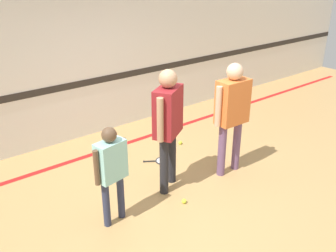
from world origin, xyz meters
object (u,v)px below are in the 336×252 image
Objects in this scene: tennis_ball_stray_left at (180,143)px; racket_spare_on_floor at (163,161)px; tennis_ball_by_spare_racket at (171,153)px; person_student_left at (111,166)px; person_student_right at (232,108)px; person_instructor at (168,118)px; tennis_ball_near_instructor at (184,201)px.

racket_spare_on_floor is at bearing -154.86° from tennis_ball_stray_left.
racket_spare_on_floor is 0.27m from tennis_ball_by_spare_racket.
person_student_right is at bearing -11.17° from person_student_left.
person_instructor reaches higher than tennis_ball_stray_left.
tennis_ball_stray_left reaches higher than racket_spare_on_floor.
person_student_right is at bearing 11.41° from tennis_ball_near_instructor.
tennis_ball_by_spare_racket is (1.67, 0.94, -0.77)m from person_student_left.
person_instructor reaches higher than racket_spare_on_floor.
person_student_left reaches higher than tennis_ball_by_spare_racket.
racket_spare_on_floor is at bearing -53.96° from person_student_right.
person_instructor is 1.36× the size of person_student_left.
person_student_left is at bearing 164.10° from tennis_ball_near_instructor.
person_student_left reaches higher than racket_spare_on_floor.
tennis_ball_by_spare_racket is (0.65, 0.75, -1.05)m from person_instructor.
person_instructor is 1.08m from person_student_left.
person_instructor reaches higher than person_student_left.
tennis_ball_near_instructor is at bearing -25.83° from person_student_left.
person_student_left is 19.61× the size of tennis_ball_near_instructor.
racket_spare_on_floor is (0.40, 0.65, -1.08)m from person_instructor.
person_student_right is 26.20× the size of tennis_ball_by_spare_racket.
racket_spare_on_floor is at bearing -158.57° from tennis_ball_by_spare_racket.
tennis_ball_near_instructor reaches higher than racket_spare_on_floor.
tennis_ball_stray_left is (2.05, 1.14, -0.77)m from person_student_left.
person_student_right reaches higher than tennis_ball_near_instructor.
tennis_ball_by_spare_racket and tennis_ball_stray_left have the same top height.
person_instructor reaches higher than person_student_right.
person_instructor reaches higher than tennis_ball_by_spare_racket.
person_student_left reaches higher than tennis_ball_stray_left.
person_student_right is 3.60× the size of racket_spare_on_floor.
person_instructor is at bearing -11.82° from person_student_right.
tennis_ball_near_instructor is (0.93, -0.27, -0.77)m from person_student_left.
person_student_left is (-1.02, -0.20, -0.29)m from person_instructor.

